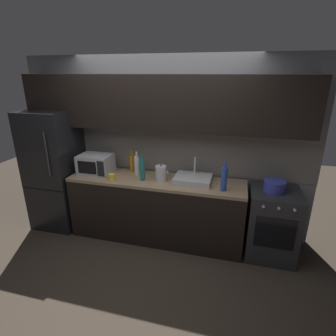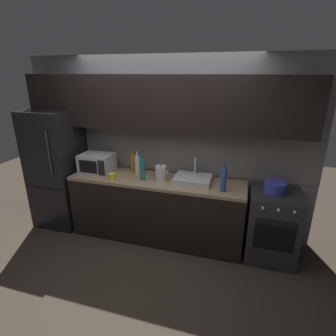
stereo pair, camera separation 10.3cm
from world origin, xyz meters
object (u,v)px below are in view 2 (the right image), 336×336
(wine_bottle_teal, at_px, (142,169))
(cooking_pot, at_px, (275,187))
(oven_range, at_px, (272,225))
(wine_bottle_clear, at_px, (137,165))
(refrigerator, at_px, (58,169))
(microwave, at_px, (97,163))
(kettle, at_px, (161,173))
(mug_yellow, at_px, (112,177))
(wine_bottle_amber, at_px, (133,162))
(wine_bottle_blue, at_px, (224,179))

(wine_bottle_teal, bearing_deg, cooking_pot, 2.46)
(oven_range, relative_size, wine_bottle_clear, 2.68)
(refrigerator, xyz_separation_m, wine_bottle_clear, (1.27, 0.10, 0.15))
(wine_bottle_clear, bearing_deg, microwave, -171.76)
(kettle, bearing_deg, cooking_pot, 1.39)
(kettle, xyz_separation_m, wine_bottle_clear, (-0.39, 0.14, 0.03))
(wine_bottle_clear, height_order, cooking_pot, wine_bottle_clear)
(kettle, relative_size, mug_yellow, 2.54)
(wine_bottle_clear, distance_m, wine_bottle_amber, 0.16)
(refrigerator, height_order, kettle, refrigerator)
(wine_bottle_blue, distance_m, wine_bottle_amber, 1.38)
(wine_bottle_clear, distance_m, mug_yellow, 0.40)
(cooking_pot, bearing_deg, wine_bottle_blue, -167.26)
(microwave, bearing_deg, wine_bottle_teal, -6.98)
(oven_range, bearing_deg, kettle, -178.69)
(oven_range, bearing_deg, wine_bottle_amber, 173.89)
(refrigerator, relative_size, wine_bottle_teal, 4.82)
(refrigerator, distance_m, kettle, 1.67)
(oven_range, xyz_separation_m, wine_bottle_clear, (-1.85, 0.11, 0.59))
(wine_bottle_blue, height_order, wine_bottle_amber, wine_bottle_blue)
(wine_bottle_teal, height_order, mug_yellow, wine_bottle_teal)
(wine_bottle_teal, distance_m, mug_yellow, 0.43)
(wine_bottle_blue, bearing_deg, wine_bottle_amber, 165.50)
(refrigerator, relative_size, mug_yellow, 19.35)
(oven_range, bearing_deg, cooking_pot, 177.48)
(mug_yellow, bearing_deg, wine_bottle_teal, 16.75)
(wine_bottle_blue, bearing_deg, cooking_pot, 12.74)
(refrigerator, distance_m, microwave, 0.70)
(wine_bottle_blue, xyz_separation_m, cooking_pot, (0.60, 0.14, -0.09))
(oven_range, bearing_deg, mug_yellow, -174.85)
(wine_bottle_teal, relative_size, wine_bottle_amber, 1.14)
(refrigerator, xyz_separation_m, cooking_pot, (3.09, 0.00, 0.08))
(refrigerator, distance_m, cooking_pot, 3.09)
(oven_range, distance_m, wine_bottle_clear, 1.95)
(wine_bottle_teal, distance_m, wine_bottle_amber, 0.38)
(wine_bottle_teal, distance_m, wine_bottle_clear, 0.23)
(microwave, distance_m, wine_bottle_clear, 0.60)
(wine_bottle_teal, relative_size, wine_bottle_clear, 1.09)
(wine_bottle_blue, relative_size, wine_bottle_clear, 1.10)
(wine_bottle_blue, xyz_separation_m, wine_bottle_amber, (-1.33, 0.34, -0.02))
(kettle, bearing_deg, wine_bottle_blue, -6.97)
(wine_bottle_clear, xyz_separation_m, wine_bottle_amber, (-0.11, 0.11, -0.01))
(wine_bottle_blue, bearing_deg, microwave, 175.14)
(kettle, bearing_deg, microwave, 176.92)
(microwave, xyz_separation_m, wine_bottle_amber, (0.48, 0.19, -0.00))
(wine_bottle_amber, relative_size, mug_yellow, 3.51)
(refrigerator, relative_size, wine_bottle_amber, 5.51)
(oven_range, height_order, wine_bottle_blue, wine_bottle_blue)
(oven_range, distance_m, mug_yellow, 2.17)
(refrigerator, height_order, oven_range, refrigerator)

